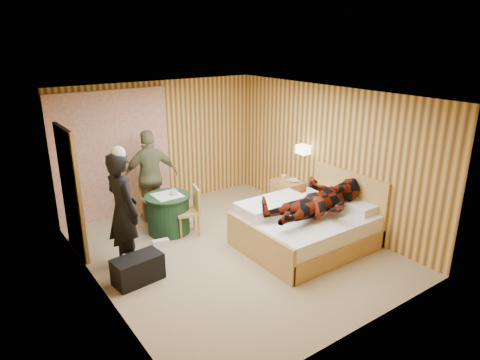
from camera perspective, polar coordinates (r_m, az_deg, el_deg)
floor at (r=7.07m, az=-1.07°, el=-9.28°), size 4.20×5.00×0.01m
ceiling at (r=6.28m, az=-1.21°, el=11.24°), size 4.20×5.00×0.01m
wall_back at (r=8.67m, az=-10.51°, el=4.65°), size 4.20×0.02×2.50m
wall_left at (r=5.73m, az=-18.78°, el=-3.51°), size 0.02×5.00×2.50m
wall_right at (r=7.89m, az=11.59°, el=3.17°), size 0.02×5.00×2.50m
curtain at (r=8.26m, az=-16.55°, el=3.12°), size 2.20×0.08×2.40m
doorway at (r=7.10m, az=-21.67°, el=-1.51°), size 0.06×0.90×2.05m
wall_lamp at (r=8.06m, az=8.43°, el=4.05°), size 0.26×0.24×0.16m
bed at (r=7.19m, az=8.89°, el=-6.16°), size 2.05×1.62×1.11m
nightstand at (r=8.57m, az=6.36°, el=-1.94°), size 0.45×0.61×0.59m
round_table at (r=7.63m, az=-9.52°, el=-4.42°), size 0.79×0.79×0.70m
chair_far at (r=8.09m, az=-11.61°, el=-1.73°), size 0.45×0.45×0.93m
chair_near at (r=7.45m, az=-6.53°, el=-3.63°), size 0.48×0.48×0.86m
duffel_bag at (r=6.32m, az=-13.45°, el=-11.48°), size 0.72×0.44×0.39m
sneaker_left at (r=7.25m, az=-10.54°, el=-8.31°), size 0.29×0.16×0.12m
sneaker_right at (r=7.86m, az=-7.06°, el=-5.87°), size 0.30×0.20×0.12m
woman_standing at (r=6.46m, az=-15.32°, el=-4.03°), size 0.51×0.71×1.79m
man_at_table at (r=8.01m, az=-11.80°, el=0.50°), size 1.07×0.59×1.72m
man_on_bed at (r=6.80m, az=10.67°, el=-1.67°), size 0.86×0.67×1.77m
book_lower at (r=8.43m, az=6.66°, el=-0.15°), size 0.21×0.25×0.02m
book_upper at (r=8.42m, az=6.67°, el=-0.02°), size 0.24×0.27×0.02m
cup_nightstand at (r=8.55m, az=5.87°, el=0.40°), size 0.11×0.11×0.09m
cup_table at (r=7.48m, az=-8.83°, el=-1.60°), size 0.13×0.13×0.10m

